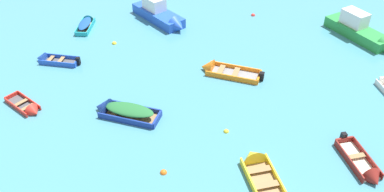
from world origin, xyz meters
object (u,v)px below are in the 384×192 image
rowboat_maroon_back_row_right (365,169)px  mooring_buoy_midfield (253,16)px  rowboat_turquoise_near_left (87,23)px  rowboat_blue_back_row_center (51,60)px  mooring_buoy_far_field (114,44)px  rowboat_orange_near_camera (218,70)px  motor_launch_green_outer_left (361,31)px  motor_launch_blue_far_back (161,15)px  mooring_buoy_central (226,132)px  mooring_buoy_trailing (164,173)px  rowboat_deep_blue_foreground_center (119,110)px  rowboat_red_far_right (29,109)px  rowboat_yellow_midfield_right (257,167)px

rowboat_maroon_back_row_right → mooring_buoy_midfield: rowboat_maroon_back_row_right is taller
rowboat_turquoise_near_left → rowboat_blue_back_row_center: bearing=-99.7°
mooring_buoy_far_field → mooring_buoy_midfield: (12.04, 6.48, 0.00)m
rowboat_orange_near_camera → motor_launch_green_outer_left: bearing=27.6°
motor_launch_blue_far_back → mooring_buoy_midfield: 8.89m
mooring_buoy_central → motor_launch_blue_far_back: bearing=113.2°
motor_launch_green_outer_left → rowboat_maroon_back_row_right: bearing=-102.3°
mooring_buoy_trailing → mooring_buoy_midfield: mooring_buoy_midfield is taller
rowboat_turquoise_near_left → mooring_buoy_midfield: size_ratio=8.39×
mooring_buoy_trailing → rowboat_blue_back_row_center: bearing=134.4°
rowboat_deep_blue_foreground_center → rowboat_orange_near_camera: bearing=41.5°
rowboat_deep_blue_foreground_center → motor_launch_blue_far_back: 13.80m
rowboat_red_far_right → mooring_buoy_trailing: bearing=-25.8°
rowboat_blue_back_row_center → motor_launch_blue_far_back: motor_launch_blue_far_back is taller
rowboat_maroon_back_row_right → motor_launch_green_outer_left: size_ratio=0.61×
rowboat_deep_blue_foreground_center → mooring_buoy_far_field: rowboat_deep_blue_foreground_center is taller
rowboat_deep_blue_foreground_center → mooring_buoy_trailing: size_ratio=11.76×
rowboat_red_far_right → motor_launch_blue_far_back: (6.94, 13.94, 0.51)m
rowboat_red_far_right → motor_launch_green_outer_left: motor_launch_green_outer_left is taller
motor_launch_green_outer_left → rowboat_orange_near_camera: size_ratio=1.31×
rowboat_yellow_midfield_right → rowboat_deep_blue_foreground_center: (-8.98, 4.18, 0.15)m
motor_launch_blue_far_back → rowboat_turquoise_near_left: motor_launch_blue_far_back is taller
rowboat_deep_blue_foreground_center → rowboat_turquoise_near_left: 13.60m
rowboat_orange_near_camera → mooring_buoy_midfield: size_ratio=12.17×
motor_launch_blue_far_back → mooring_buoy_midfield: bearing=12.9°
rowboat_blue_back_row_center → mooring_buoy_trailing: rowboat_blue_back_row_center is taller
rowboat_red_far_right → mooring_buoy_central: rowboat_red_far_right is taller
rowboat_blue_back_row_center → mooring_buoy_midfield: bearing=30.8°
motor_launch_blue_far_back → mooring_buoy_trailing: (2.91, -18.70, -0.67)m
rowboat_red_far_right → mooring_buoy_trailing: size_ratio=7.95×
rowboat_yellow_midfield_right → motor_launch_green_outer_left: bearing=59.4°
rowboat_deep_blue_foreground_center → mooring_buoy_midfield: 18.35m
motor_launch_blue_far_back → rowboat_red_far_right: bearing=-116.5°
rowboat_orange_near_camera → rowboat_turquoise_near_left: size_ratio=1.45×
rowboat_blue_back_row_center → rowboat_turquoise_near_left: rowboat_blue_back_row_center is taller
rowboat_blue_back_row_center → rowboat_deep_blue_foreground_center: bearing=-40.5°
rowboat_red_far_right → rowboat_turquoise_near_left: rowboat_turquoise_near_left is taller
rowboat_orange_near_camera → mooring_buoy_far_field: 9.72m
rowboat_blue_back_row_center → mooring_buoy_trailing: (10.65, -10.89, -0.19)m
rowboat_deep_blue_foreground_center → rowboat_orange_near_camera: (6.39, 5.66, -0.15)m
rowboat_yellow_midfield_right → rowboat_orange_near_camera: bearing=104.8°
rowboat_deep_blue_foreground_center → motor_launch_blue_far_back: motor_launch_blue_far_back is taller
rowboat_blue_back_row_center → mooring_buoy_midfield: 19.09m
motor_launch_green_outer_left → mooring_buoy_far_field: (-21.17, -2.73, -0.70)m
rowboat_red_far_right → motor_launch_green_outer_left: 27.56m
motor_launch_green_outer_left → motor_launch_blue_far_back: 17.87m
rowboat_blue_back_row_center → mooring_buoy_far_field: size_ratio=9.21×
mooring_buoy_far_field → mooring_buoy_central: bearing=-46.7°
rowboat_blue_back_row_center → rowboat_deep_blue_foreground_center: 9.18m
rowboat_blue_back_row_center → rowboat_red_far_right: 6.19m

